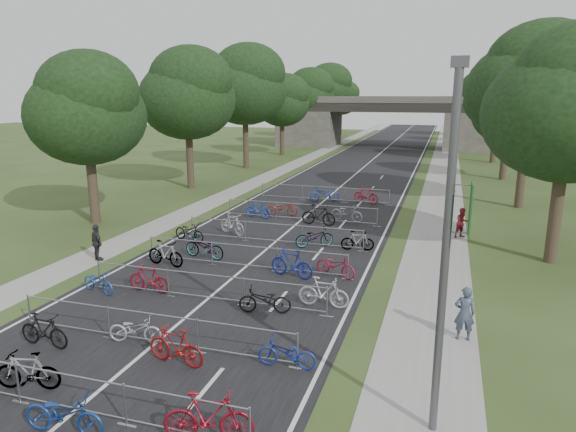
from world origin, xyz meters
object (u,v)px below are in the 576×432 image
Objects in this scene: pedestrian_c at (97,243)px; pedestrian_b at (462,223)px; bike_1 at (28,371)px; pedestrian_a at (464,314)px; overpass_bridge at (388,122)px; bike_2 at (64,414)px; lamppost at (447,251)px.

pedestrian_b is at bearing -119.22° from pedestrian_c.
pedestrian_a reaches higher than bike_1.
overpass_bridge reaches higher than bike_2.
bike_1 is at bearing 55.75° from bike_2.
pedestrian_a is at bearing 81.64° from lamppost.
pedestrian_b reaches higher than bike_2.
lamppost is 4.15× the size of bike_2.
overpass_bridge is 17.79× the size of pedestrian_a.
overpass_bridge is at bearing -88.90° from pedestrian_a.
overpass_bridge is 17.68× the size of bike_1.
pedestrian_c is at bearing 174.21° from pedestrian_b.
bike_1 is 21.49m from pedestrian_b.
bike_1 is at bearing -171.86° from lamppost.
pedestrian_a is at bearing 106.57° from bike_1.
bike_2 is at bearing 47.04° from bike_1.
bike_2 is 1.13× the size of pedestrian_a.
bike_1 is at bearing -91.57° from overpass_bridge.
pedestrian_c reaches higher than bike_2.
pedestrian_b is 0.94× the size of pedestrian_c.
lamppost is 17.40m from pedestrian_b.
pedestrian_a is at bearing -81.17° from overpass_bridge.
pedestrian_a reaches higher than pedestrian_c.
overpass_bridge is 19.27× the size of pedestrian_b.
pedestrian_c is (-15.13, 8.00, -3.43)m from lamppost.
pedestrian_a is 1.08× the size of pedestrian_b.
pedestrian_c is (-7.19, 10.66, 0.33)m from bike_2.
overpass_bridge is at bearing 164.86° from bike_1.
pedestrian_b is (10.97, 18.48, 0.28)m from bike_1.
overpass_bridge is at bearing -4.52° from bike_2.
lamppost is at bearing 73.91° from pedestrian_a.
pedestrian_a is (10.81, 6.28, 0.34)m from bike_1.
bike_1 is 1.01× the size of pedestrian_a.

